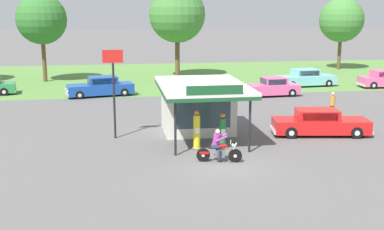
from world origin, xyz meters
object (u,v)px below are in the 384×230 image
at_px(featured_classic_sedan, 320,123).
at_px(gas_pump_nearside, 197,132).
at_px(bystander_strolling_foreground, 332,105).
at_px(parked_car_back_row_left, 306,78).
at_px(roadside_pole_sign, 113,79).
at_px(parked_car_back_row_centre, 101,87).
at_px(motorcycle_with_rider, 218,148).
at_px(gas_pump_offside, 223,132).
at_px(parked_car_second_row_spare, 271,88).

bearing_deg(featured_classic_sedan, gas_pump_nearside, -165.95).
bearing_deg(featured_classic_sedan, bystander_strolling_foreground, 56.71).
bearing_deg(parked_car_back_row_left, bystander_strolling_foreground, -104.85).
height_order(featured_classic_sedan, roadside_pole_sign, roadside_pole_sign).
relative_size(gas_pump_nearside, featured_classic_sedan, 0.36).
distance_m(parked_car_back_row_centre, roadside_pole_sign, 13.90).
height_order(gas_pump_nearside, roadside_pole_sign, roadside_pole_sign).
height_order(motorcycle_with_rider, parked_car_back_row_left, parked_car_back_row_left).
xyz_separation_m(bystander_strolling_foreground, roadside_pole_sign, (-13.96, -2.65, 2.39)).
distance_m(gas_pump_offside, parked_car_back_row_left, 22.35).
bearing_deg(parked_car_second_row_spare, bystander_strolling_foreground, -81.75).
distance_m(gas_pump_offside, parked_car_back_row_centre, 17.81).
xyz_separation_m(gas_pump_offside, bystander_strolling_foreground, (8.51, 5.59, 0.09)).
bearing_deg(gas_pump_offside, gas_pump_nearside, 179.99).
bearing_deg(motorcycle_with_rider, parked_car_back_row_centre, 107.61).
xyz_separation_m(gas_pump_nearside, parked_car_back_row_centre, (-5.26, 16.54, -0.22)).
bearing_deg(gas_pump_offside, bystander_strolling_foreground, 33.28).
distance_m(motorcycle_with_rider, parked_car_back_row_centre, 19.61).
distance_m(gas_pump_offside, parked_car_second_row_spare, 16.17).
bearing_deg(parked_car_back_row_centre, featured_classic_sedan, -49.25).
height_order(gas_pump_nearside, motorcycle_with_rider, gas_pump_nearside).
bearing_deg(bystander_strolling_foreground, gas_pump_nearside, -150.44).
bearing_deg(gas_pump_nearside, parked_car_second_row_spare, 59.37).
relative_size(gas_pump_nearside, motorcycle_with_rider, 0.98).
xyz_separation_m(gas_pump_nearside, gas_pump_offside, (1.34, -0.00, -0.10)).
relative_size(bystander_strolling_foreground, roadside_pole_sign, 0.36).
bearing_deg(motorcycle_with_rider, gas_pump_nearside, 107.43).
height_order(gas_pump_nearside, featured_classic_sedan, gas_pump_nearside).
bearing_deg(roadside_pole_sign, motorcycle_with_rider, -46.76).
xyz_separation_m(gas_pump_offside, roadside_pole_sign, (-5.45, 2.94, 2.48)).
xyz_separation_m(gas_pump_offside, parked_car_back_row_centre, (-6.60, 16.54, -0.12)).
bearing_deg(roadside_pole_sign, parked_car_second_row_spare, 42.30).
height_order(gas_pump_offside, parked_car_back_row_centre, gas_pump_offside).
bearing_deg(motorcycle_with_rider, featured_classic_sedan, 30.75).
bearing_deg(gas_pump_offside, parked_car_back_row_left, 57.44).
height_order(bystander_strolling_foreground, roadside_pole_sign, roadside_pole_sign).
height_order(parked_car_back_row_left, bystander_strolling_foreground, bystander_strolling_foreground).
height_order(motorcycle_with_rider, parked_car_back_row_centre, parked_car_back_row_centre).
xyz_separation_m(parked_car_back_row_left, bystander_strolling_foreground, (-3.51, -13.25, 0.22)).
xyz_separation_m(gas_pump_nearside, bystander_strolling_foreground, (9.85, 5.59, -0.00)).
bearing_deg(parked_car_back_row_left, gas_pump_offside, -122.56).
distance_m(motorcycle_with_rider, roadside_pole_sign, 7.48).
bearing_deg(bystander_strolling_foreground, parked_car_second_row_spare, 98.25).
relative_size(gas_pump_nearside, roadside_pole_sign, 0.42).
bearing_deg(roadside_pole_sign, featured_classic_sedan, -5.38).
bearing_deg(motorcycle_with_rider, gas_pump_offside, 72.82).
height_order(gas_pump_nearside, gas_pump_offside, gas_pump_nearside).
relative_size(motorcycle_with_rider, roadside_pole_sign, 0.43).
xyz_separation_m(gas_pump_offside, motorcycle_with_rider, (-0.66, -2.15, -0.20)).
xyz_separation_m(parked_car_back_row_centre, roadside_pole_sign, (1.15, -13.61, 2.60)).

